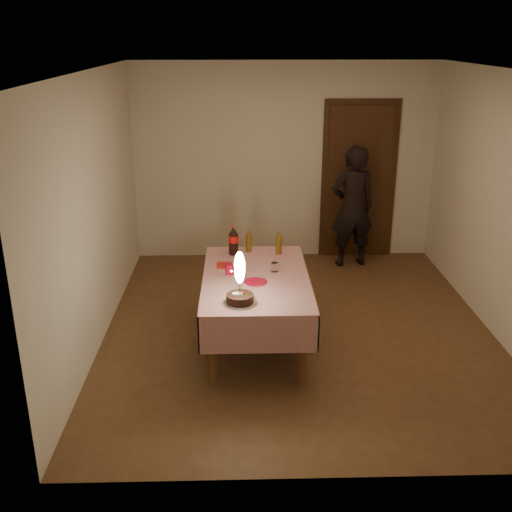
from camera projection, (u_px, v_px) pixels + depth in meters
name	position (u px, v px, depth m)	size (l,w,h in m)	color
ground	(298.00, 329.00, 6.29)	(4.00, 4.50, 0.01)	brown
room_shell	(305.00, 172.00, 5.78)	(4.04, 4.54, 2.62)	beige
dining_table	(256.00, 286.00, 5.78)	(1.02, 1.72, 0.72)	brown
birthday_cake	(240.00, 288.00, 5.15)	(0.30, 0.30, 0.47)	white
red_plate	(256.00, 282.00, 5.61)	(0.22, 0.22, 0.01)	#AB0B23
red_cup	(229.00, 269.00, 5.79)	(0.08, 0.08, 0.10)	#A80B25
clear_cup	(275.00, 267.00, 5.86)	(0.07, 0.07, 0.09)	silver
napkin_stack	(224.00, 265.00, 6.00)	(0.15, 0.15, 0.02)	red
cola_bottle	(233.00, 240.00, 6.28)	(0.10, 0.10, 0.32)	black
amber_bottle_left	(249.00, 241.00, 6.37)	(0.06, 0.06, 0.25)	#603C10
amber_bottle_right	(279.00, 243.00, 6.30)	(0.06, 0.06, 0.25)	#603C10
photographer	(352.00, 207.00, 7.76)	(0.64, 0.49, 1.60)	black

